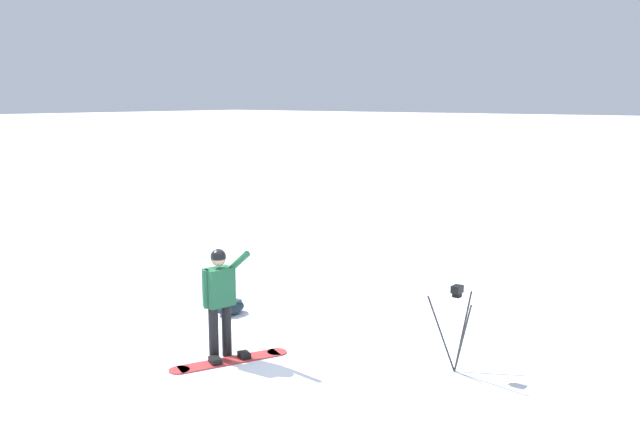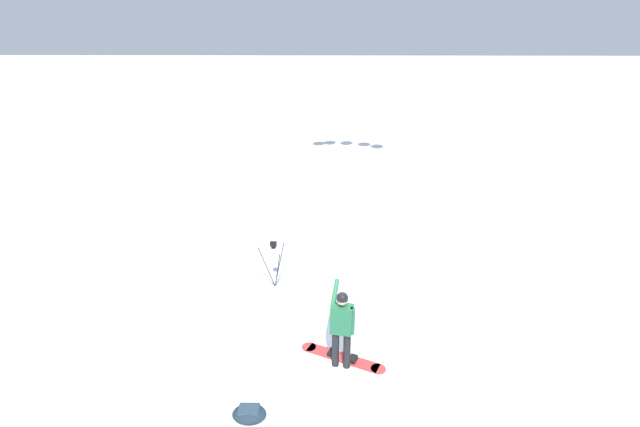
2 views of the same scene
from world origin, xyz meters
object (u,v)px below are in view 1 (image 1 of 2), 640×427
(camera_tripod, at_px, (456,310))
(snowboarder, at_px, (219,293))
(gear_bag_large, at_px, (230,307))
(snowboard, at_px, (230,360))

(camera_tripod, bearing_deg, snowboarder, -151.03)
(snowboarder, bearing_deg, camera_tripod, 28.97)
(snowboarder, distance_m, gear_bag_large, 2.21)
(snowboarder, bearing_deg, gear_bag_large, 131.59)
(snowboard, bearing_deg, camera_tripod, 31.32)
(snowboarder, height_order, gear_bag_large, snowboarder)
(gear_bag_large, relative_size, camera_tripod, 0.46)
(gear_bag_large, bearing_deg, snowboarder, -48.41)
(camera_tripod, bearing_deg, gear_bag_large, -178.86)
(snowboard, distance_m, gear_bag_large, 2.21)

